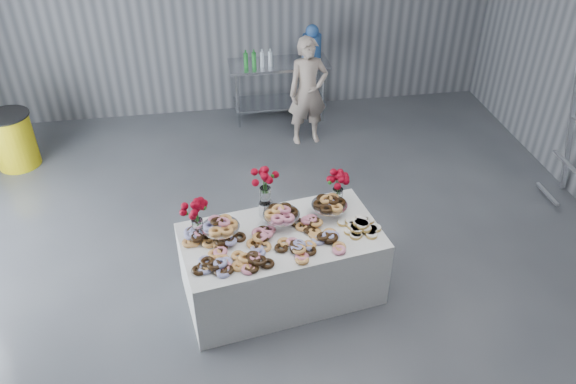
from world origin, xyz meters
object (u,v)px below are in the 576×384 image
object	(u,v)px
person	(308,92)
trash_barrel	(13,140)
prep_table	(279,80)
water_jug	(312,45)
display_table	(282,264)

from	to	relation	value
person	trash_barrel	xyz separation A→B (m)	(-4.04, -0.02, -0.40)
prep_table	water_jug	distance (m)	0.73
person	trash_barrel	size ratio (longest dim) A/B	2.04
prep_table	person	xyz separation A→B (m)	(0.30, -0.80, 0.16)
display_table	trash_barrel	distance (m)	4.38
prep_table	person	size ratio (longest dim) A/B	0.96
display_table	prep_table	size ratio (longest dim) A/B	1.27
display_table	person	size ratio (longest dim) A/B	1.22
water_jug	trash_barrel	distance (m)	4.39
display_table	person	world-z (taller)	person
prep_table	trash_barrel	size ratio (longest dim) A/B	1.97
person	display_table	bearing A→B (deg)	-111.08
prep_table	water_jug	bearing A→B (deg)	-0.00
prep_table	trash_barrel	bearing A→B (deg)	-167.62
display_table	person	distance (m)	3.14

